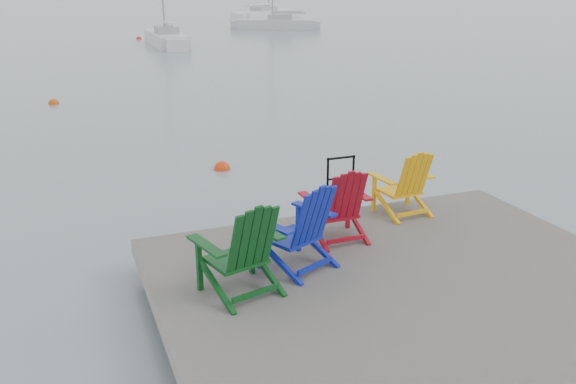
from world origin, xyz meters
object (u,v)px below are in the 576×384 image
object	(u,v)px
buoy_a	(222,169)
buoy_c	(187,46)
chair_yellow	(405,182)
buoy_d	(139,39)
chair_red	(339,204)
sailboat_far	(277,25)
chair_blue	(300,226)
sailboat_mid	(266,15)
buoy_b	(54,104)
chair_green	(242,248)
handrail	(340,179)
sailboat_near	(166,40)

from	to	relation	value
buoy_a	buoy_c	distance (m)	26.79
chair_yellow	buoy_d	distance (m)	37.54
chair_red	sailboat_far	bearing A→B (deg)	69.78
chair_blue	sailboat_mid	world-z (taller)	sailboat_mid
buoy_c	sailboat_mid	bearing A→B (deg)	61.10
sailboat_mid	buoy_b	distance (m)	49.07
chair_red	buoy_a	xyz separation A→B (m)	(-0.20, 5.48, -1.04)
sailboat_mid	chair_green	bearing A→B (deg)	-55.42
handrail	sailboat_near	distance (m)	31.93
handrail	chair_blue	bearing A→B (deg)	-129.53
sailboat_far	buoy_a	xyz separation A→B (m)	(-15.09, -37.38, -0.36)
buoy_d	buoy_a	bearing A→B (deg)	-95.04
handrail	sailboat_far	xyz separation A→B (m)	(14.37, 41.83, -0.69)
buoy_d	buoy_b	bearing A→B (deg)	-104.92
chair_green	buoy_b	xyz separation A→B (m)	(-1.81, 15.83, -1.09)
chair_yellow	buoy_a	distance (m)	5.30
sailboat_mid	chair_red	bearing A→B (deg)	-54.23
chair_yellow	sailboat_mid	size ratio (longest dim) A/B	0.08
sailboat_mid	sailboat_near	bearing A→B (deg)	-67.47
buoy_c	chair_green	bearing A→B (deg)	-101.11
buoy_a	buoy_b	xyz separation A→B (m)	(-3.31, 9.35, 0.00)
chair_green	buoy_d	bearing A→B (deg)	68.84
handrail	sailboat_near	bearing A→B (deg)	84.34
chair_blue	buoy_d	bearing A→B (deg)	60.78
buoy_d	chair_blue	bearing A→B (deg)	-95.18
handrail	buoy_d	size ratio (longest dim) A/B	2.39
sailboat_mid	handrail	bearing A→B (deg)	-54.07
chair_yellow	sailboat_far	distance (m)	44.43
chair_blue	chair_yellow	bearing A→B (deg)	3.27
buoy_a	chair_blue	bearing A→B (deg)	-95.91
buoy_b	buoy_c	bearing A→B (deg)	64.08
handrail	buoy_a	distance (m)	4.63
chair_green	chair_yellow	distance (m)	3.45
chair_yellow	chair_blue	bearing A→B (deg)	-157.29
chair_blue	buoy_b	distance (m)	15.71
buoy_b	buoy_d	bearing A→B (deg)	75.08
buoy_c	chair_blue	bearing A→B (deg)	-99.74
buoy_d	chair_green	bearing A→B (deg)	-96.39
sailboat_mid	buoy_c	size ratio (longest dim) A/B	35.64
chair_yellow	buoy_b	world-z (taller)	chair_yellow
handrail	sailboat_mid	distance (m)	60.25
chair_green	buoy_c	bearing A→B (deg)	64.12
chair_green	chair_yellow	world-z (taller)	chair_green
chair_green	buoy_c	distance (m)	33.45
chair_blue	sailboat_far	distance (m)	46.23
chair_yellow	buoy_c	world-z (taller)	chair_yellow
chair_blue	buoy_b	size ratio (longest dim) A/B	3.23
sailboat_near	buoy_a	size ratio (longest dim) A/B	26.76
sailboat_far	buoy_b	size ratio (longest dim) A/B	26.23
chair_blue	sailboat_far	xyz separation A→B (m)	(15.72, 43.47, -0.72)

